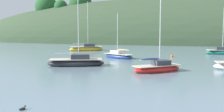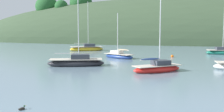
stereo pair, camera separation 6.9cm
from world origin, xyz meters
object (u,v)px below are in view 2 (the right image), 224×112
sailboat_navy_dinghy (76,62)px  mooring_buoy_outer (172,56)px  sailboat_black_sloop (119,56)px  sailboat_red_portside (157,68)px  sailboat_orange_cutter (224,52)px  duck_lead (22,109)px  sailboat_yellow_far (87,49)px

sailboat_navy_dinghy → mooring_buoy_outer: bearing=51.2°
sailboat_black_sloop → mooring_buoy_outer: 8.21m
sailboat_red_portside → sailboat_black_sloop: size_ratio=1.14×
sailboat_black_sloop → mooring_buoy_outer: (7.46, 3.41, -0.21)m
sailboat_navy_dinghy → sailboat_orange_cutter: sailboat_navy_dinghy is taller
sailboat_black_sloop → duck_lead: sailboat_black_sloop is taller
sailboat_black_sloop → duck_lead: 24.39m
sailboat_navy_dinghy → sailboat_yellow_far: sailboat_yellow_far is taller
sailboat_red_portside → duck_lead: bearing=-111.5°
mooring_buoy_outer → duck_lead: size_ratio=1.31×
sailboat_navy_dinghy → duck_lead: (3.84, -15.23, -0.34)m
duck_lead → sailboat_yellow_far: bearing=106.7°
sailboat_yellow_far → sailboat_orange_cutter: size_ratio=1.24×
sailboat_red_portside → sailboat_orange_cutter: sailboat_orange_cutter is taller
sailboat_red_portside → sailboat_orange_cutter: bearing=66.8°
sailboat_orange_cutter → duck_lead: bearing=-112.5°
mooring_buoy_outer → duck_lead: 28.45m
sailboat_red_portside → sailboat_orange_cutter: 23.17m
sailboat_red_portside → sailboat_black_sloop: bearing=121.7°
sailboat_black_sloop → duck_lead: bearing=-87.1°
mooring_buoy_outer → sailboat_yellow_far: bearing=154.8°
sailboat_yellow_far → mooring_buoy_outer: 18.74m
sailboat_black_sloop → mooring_buoy_outer: sailboat_black_sloop is taller
sailboat_orange_cutter → duck_lead: (-14.50, -34.95, -0.32)m
sailboat_navy_dinghy → sailboat_orange_cutter: 26.93m
sailboat_navy_dinghy → sailboat_yellow_far: size_ratio=0.91×
sailboat_yellow_far → sailboat_navy_dinghy: bearing=-71.4°
sailboat_black_sloop → duck_lead: size_ratio=16.22×
sailboat_navy_dinghy → mooring_buoy_outer: sailboat_navy_dinghy is taller
mooring_buoy_outer → sailboat_red_portside: bearing=-93.4°
sailboat_red_portside → sailboat_black_sloop: 12.59m
sailboat_navy_dinghy → duck_lead: sailboat_navy_dinghy is taller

